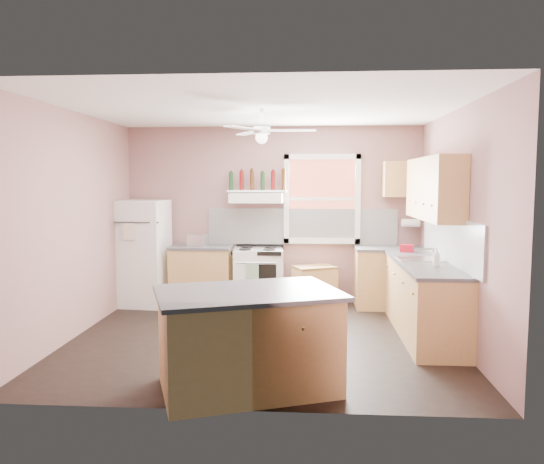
# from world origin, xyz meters

# --- Properties ---
(floor) EXTENTS (4.50, 4.50, 0.00)m
(floor) POSITION_xyz_m (0.00, 0.00, 0.00)
(floor) COLOR black
(floor) RESTS_ON ground
(ceiling) EXTENTS (4.50, 4.50, 0.00)m
(ceiling) POSITION_xyz_m (0.00, 0.00, 2.70)
(ceiling) COLOR white
(ceiling) RESTS_ON ground
(wall_back) EXTENTS (4.50, 0.05, 2.70)m
(wall_back) POSITION_xyz_m (0.00, 2.02, 1.35)
(wall_back) COLOR #89615E
(wall_back) RESTS_ON ground
(wall_right) EXTENTS (0.05, 4.00, 2.70)m
(wall_right) POSITION_xyz_m (2.27, 0.00, 1.35)
(wall_right) COLOR #89615E
(wall_right) RESTS_ON ground
(wall_left) EXTENTS (0.05, 4.00, 2.70)m
(wall_left) POSITION_xyz_m (-2.27, 0.00, 1.35)
(wall_left) COLOR #89615E
(wall_left) RESTS_ON ground
(backsplash_back) EXTENTS (2.90, 0.03, 0.55)m
(backsplash_back) POSITION_xyz_m (0.45, 1.99, 1.18)
(backsplash_back) COLOR white
(backsplash_back) RESTS_ON wall_back
(backsplash_right) EXTENTS (0.03, 2.60, 0.55)m
(backsplash_right) POSITION_xyz_m (2.23, 0.30, 1.18)
(backsplash_right) COLOR white
(backsplash_right) RESTS_ON wall_right
(window_view) EXTENTS (1.00, 0.02, 1.20)m
(window_view) POSITION_xyz_m (0.75, 1.98, 1.60)
(window_view) COLOR brown
(window_view) RESTS_ON wall_back
(window_frame) EXTENTS (1.16, 0.07, 1.36)m
(window_frame) POSITION_xyz_m (0.75, 1.96, 1.60)
(window_frame) COLOR white
(window_frame) RESTS_ON wall_back
(refrigerator) EXTENTS (0.73, 0.71, 1.59)m
(refrigerator) POSITION_xyz_m (-1.93, 1.61, 0.79)
(refrigerator) COLOR white
(refrigerator) RESTS_ON floor
(base_cabinet_left) EXTENTS (0.90, 0.60, 0.86)m
(base_cabinet_left) POSITION_xyz_m (-1.06, 1.70, 0.43)
(base_cabinet_left) COLOR #AC8347
(base_cabinet_left) RESTS_ON floor
(counter_left) EXTENTS (0.92, 0.62, 0.04)m
(counter_left) POSITION_xyz_m (-1.06, 1.70, 0.88)
(counter_left) COLOR #414143
(counter_left) RESTS_ON base_cabinet_left
(toaster) EXTENTS (0.31, 0.23, 0.18)m
(toaster) POSITION_xyz_m (-1.10, 1.63, 0.99)
(toaster) COLOR silver
(toaster) RESTS_ON counter_left
(stove) EXTENTS (0.78, 0.70, 0.86)m
(stove) POSITION_xyz_m (-0.20, 1.70, 0.43)
(stove) COLOR white
(stove) RESTS_ON floor
(range_hood) EXTENTS (0.78, 0.50, 0.14)m
(range_hood) POSITION_xyz_m (-0.23, 1.75, 1.62)
(range_hood) COLOR white
(range_hood) RESTS_ON wall_back
(bottle_shelf) EXTENTS (0.90, 0.26, 0.03)m
(bottle_shelf) POSITION_xyz_m (-0.23, 1.87, 1.72)
(bottle_shelf) COLOR white
(bottle_shelf) RESTS_ON range_hood
(cart) EXTENTS (0.71, 0.61, 0.60)m
(cart) POSITION_xyz_m (0.64, 1.75, 0.30)
(cart) COLOR #AC8347
(cart) RESTS_ON floor
(base_cabinet_corner) EXTENTS (1.00, 0.60, 0.86)m
(base_cabinet_corner) POSITION_xyz_m (1.75, 1.70, 0.43)
(base_cabinet_corner) COLOR #AC8347
(base_cabinet_corner) RESTS_ON floor
(base_cabinet_right) EXTENTS (0.60, 2.20, 0.86)m
(base_cabinet_right) POSITION_xyz_m (1.95, 0.30, 0.43)
(base_cabinet_right) COLOR #AC8347
(base_cabinet_right) RESTS_ON floor
(counter_corner) EXTENTS (1.02, 0.62, 0.04)m
(counter_corner) POSITION_xyz_m (1.75, 1.70, 0.88)
(counter_corner) COLOR #414143
(counter_corner) RESTS_ON base_cabinet_corner
(counter_right) EXTENTS (0.62, 2.22, 0.04)m
(counter_right) POSITION_xyz_m (1.94, 0.30, 0.88)
(counter_right) COLOR #414143
(counter_right) RESTS_ON base_cabinet_right
(sink) EXTENTS (0.55, 0.45, 0.03)m
(sink) POSITION_xyz_m (1.94, 0.50, 0.90)
(sink) COLOR silver
(sink) RESTS_ON counter_right
(faucet) EXTENTS (0.03, 0.03, 0.14)m
(faucet) POSITION_xyz_m (2.10, 0.50, 0.97)
(faucet) COLOR silver
(faucet) RESTS_ON sink
(upper_cabinet_right) EXTENTS (0.33, 1.80, 0.76)m
(upper_cabinet_right) POSITION_xyz_m (2.08, 0.50, 1.78)
(upper_cabinet_right) COLOR #AC8347
(upper_cabinet_right) RESTS_ON wall_right
(upper_cabinet_corner) EXTENTS (0.60, 0.33, 0.52)m
(upper_cabinet_corner) POSITION_xyz_m (1.95, 1.83, 1.90)
(upper_cabinet_corner) COLOR #AC8347
(upper_cabinet_corner) RESTS_ON wall_back
(paper_towel) EXTENTS (0.26, 0.12, 0.12)m
(paper_towel) POSITION_xyz_m (2.07, 1.86, 1.25)
(paper_towel) COLOR white
(paper_towel) RESTS_ON wall_back
(island) EXTENTS (1.74, 1.41, 0.86)m
(island) POSITION_xyz_m (0.01, -1.53, 0.43)
(island) COLOR #AC8347
(island) RESTS_ON floor
(island_top) EXTENTS (1.86, 1.53, 0.04)m
(island_top) POSITION_xyz_m (0.01, -1.53, 0.88)
(island_top) COLOR #414143
(island_top) RESTS_ON island
(ceiling_fan_hub) EXTENTS (0.20, 0.20, 0.08)m
(ceiling_fan_hub) POSITION_xyz_m (0.00, 0.00, 2.45)
(ceiling_fan_hub) COLOR white
(ceiling_fan_hub) RESTS_ON ceiling
(soap_bottle) EXTENTS (0.12, 0.12, 0.21)m
(soap_bottle) POSITION_xyz_m (2.00, -0.05, 1.01)
(soap_bottle) COLOR silver
(soap_bottle) RESTS_ON counter_right
(red_caddy) EXTENTS (0.21, 0.17, 0.10)m
(red_caddy) POSITION_xyz_m (1.90, 1.20, 0.95)
(red_caddy) COLOR #AC0E1E
(red_caddy) RESTS_ON counter_right
(wine_bottles) EXTENTS (0.86, 0.06, 0.31)m
(wine_bottles) POSITION_xyz_m (-0.22, 1.87, 1.88)
(wine_bottles) COLOR #143819
(wine_bottles) RESTS_ON bottle_shelf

